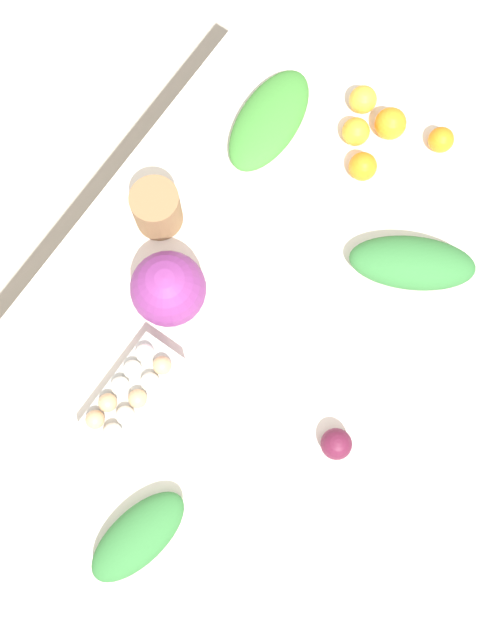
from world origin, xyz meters
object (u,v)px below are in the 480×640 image
paper_bag (157,209)px  orange_1 (356,132)px  greens_bunch_beet_tops (138,536)px  greens_bunch_kale (269,120)px  orange_3 (363,100)px  cabbage_purple (168,289)px  beet_root (336,444)px  greens_bunch_chard (412,263)px  orange_2 (390,124)px  orange_0 (441,140)px  egg_carton (131,394)px  orange_4 (363,166)px

paper_bag → orange_1: bearing=-31.2°
paper_bag → greens_bunch_beet_tops: paper_bag is taller
greens_bunch_kale → orange_3: orange_3 is taller
cabbage_purple → beet_root: 0.53m
greens_bunch_chard → beet_root: (-0.47, -0.09, -0.01)m
orange_1 → orange_2: size_ratio=0.88×
orange_0 → orange_3: (-0.02, 0.22, 0.00)m
egg_carton → paper_bag: 0.45m
orange_0 → egg_carton: bearing=165.1°
paper_bag → orange_3: (0.55, -0.25, -0.03)m
egg_carton → greens_bunch_chard: 0.74m
greens_bunch_kale → beet_root: (-0.59, -0.59, 0.01)m
cabbage_purple → greens_bunch_beet_tops: cabbage_purple is taller
paper_bag → beet_root: (-0.22, -0.67, -0.03)m
cabbage_purple → egg_carton: size_ratio=0.65×
greens_bunch_kale → orange_2: (0.16, -0.26, 0.01)m
greens_bunch_chard → orange_0: 0.35m
paper_bag → orange_2: 0.64m
beet_root → orange_0: beet_root is taller
egg_carton → orange_4: (0.79, -0.13, -0.01)m
greens_bunch_chard → orange_1: size_ratio=4.30×
orange_4 → greens_bunch_chard: bearing=-122.3°
cabbage_purple → egg_carton: cabbage_purple is taller
greens_bunch_kale → orange_1: orange_1 is taller
greens_bunch_kale → beet_root: size_ratio=4.30×
greens_bunch_chard → orange_0: size_ratio=4.70×
cabbage_purple → paper_bag: (0.15, 0.15, -0.02)m
orange_2 → orange_3: orange_2 is taller
paper_bag → orange_0: bearing=-39.5°
cabbage_purple → orange_2: 0.71m
greens_bunch_chard → beet_root: 0.48m
orange_2 → orange_4: (-0.14, -0.01, -0.00)m
orange_0 → orange_4: orange_4 is taller
cabbage_purple → orange_3: bearing=-8.1°
orange_2 → cabbage_purple: bearing=164.1°
greens_bunch_beet_tops → orange_2: orange_2 is taller
egg_carton → orange_2: bearing=172.5°
greens_bunch_chard → greens_bunch_beet_tops: (-0.89, 0.17, -0.01)m
cabbage_purple → orange_3: 0.71m
beet_root → egg_carton: bearing=111.3°
greens_bunch_chard → greens_bunch_beet_tops: bearing=169.5°
cabbage_purple → orange_3: (0.70, -0.10, -0.05)m
egg_carton → greens_bunch_kale: egg_carton is taller
orange_4 → greens_bunch_beet_tops: bearing=-176.1°
greens_bunch_chard → greens_bunch_kale: greens_bunch_chard is taller
orange_2 → egg_carton: bearing=172.1°
greens_bunch_chard → orange_2: (0.29, 0.24, -0.01)m
paper_bag → orange_2: paper_bag is taller
orange_2 → beet_root: bearing=-156.5°
greens_bunch_beet_tops → orange_2: 1.18m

